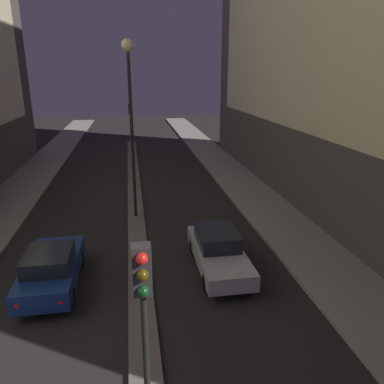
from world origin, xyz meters
TOP-DOWN VIEW (x-y plane):
  - median_strip at (0.00, 20.31)m, footprint 0.85×38.61m
  - traffic_light_near at (0.00, 3.69)m, footprint 0.32×0.42m
  - traffic_light_mid at (0.00, 32.81)m, footprint 0.32×0.42m
  - street_lamp at (0.00, 16.89)m, footprint 0.61×0.61m
  - car_left_lane at (-3.07, 10.55)m, footprint 1.79×4.28m
  - car_right_lane at (3.07, 10.96)m, footprint 1.75×4.62m

SIDE VIEW (x-z plane):
  - median_strip at x=0.00m, z-range 0.00..0.13m
  - car_right_lane at x=3.07m, z-range 0.00..1.52m
  - car_left_lane at x=-3.07m, z-range 0.01..1.55m
  - traffic_light_near at x=0.00m, z-range 1.20..5.78m
  - traffic_light_mid at x=0.00m, z-range 1.20..5.78m
  - street_lamp at x=0.00m, z-range 2.12..10.87m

